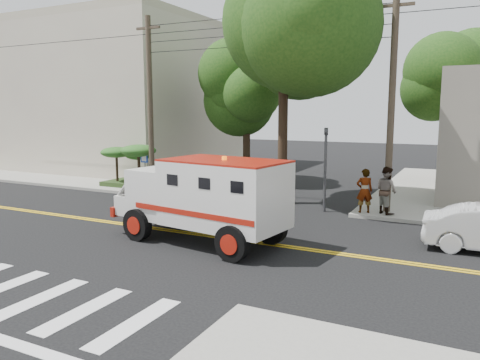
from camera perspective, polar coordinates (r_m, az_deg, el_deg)
The scene contains 14 objects.
ground at distance 17.09m, azimuth -7.72°, elevation -6.24°, with size 100.00×100.00×0.00m, color black.
sidewalk_nw at distance 35.73m, azimuth -13.48°, elevation 1.45°, with size 17.00×17.00×0.15m, color gray.
building_left at distance 37.93m, azimuth -14.62°, elevation 9.49°, with size 16.00×14.00×10.00m, color #B3A493.
utility_pole_left at distance 24.68m, azimuth -10.89°, elevation 8.77°, with size 0.28×0.28×9.00m, color #382D23.
utility_pole_right at distance 20.07m, azimuth 17.98°, elevation 8.59°, with size 0.28×0.28×9.00m, color #382D23.
tree_main at distance 21.37m, azimuth 6.23°, elevation 16.19°, with size 6.08×5.70×9.85m.
tree_left at distance 28.16m, azimuth 1.22°, elevation 11.37°, with size 4.48×4.20×7.70m.
tree_right at distance 29.46m, azimuth 26.02°, elevation 11.11°, with size 4.80×4.50×8.20m.
traffic_signal at distance 20.13m, azimuth 10.37°, elevation 2.38°, with size 0.15×0.18×3.60m.
accessibility_sign at distance 25.36m, azimuth -11.53°, elevation 1.64°, with size 0.45×0.10×2.02m.
palm_planter at distance 26.45m, azimuth -13.06°, elevation 2.48°, with size 3.52×2.63×2.36m.
armored_truck at distance 15.27m, azimuth -4.29°, elevation -1.85°, with size 6.39×3.18×2.79m.
pedestrian_a at distance 19.79m, azimuth 14.93°, elevation -1.27°, with size 0.67×0.44×1.83m, color gray.
pedestrian_b at distance 19.84m, azimuth 17.41°, elevation -1.20°, with size 0.94×0.73×1.93m, color gray.
Camera 1 is at (9.36, -13.63, 4.34)m, focal length 35.00 mm.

